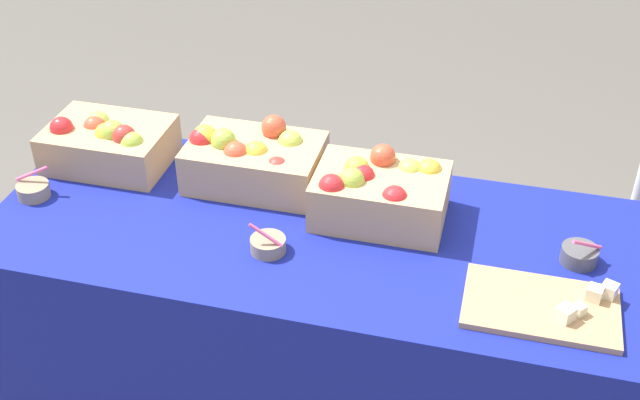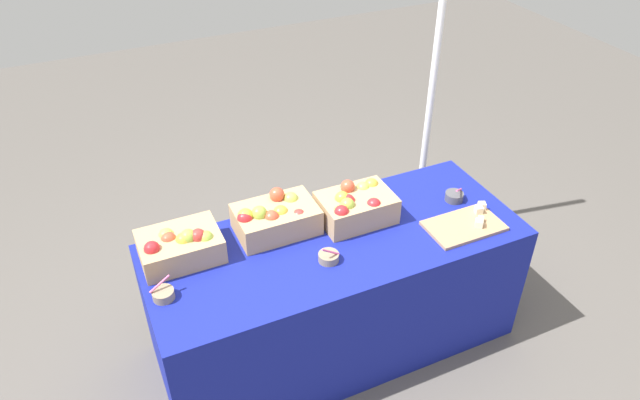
# 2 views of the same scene
# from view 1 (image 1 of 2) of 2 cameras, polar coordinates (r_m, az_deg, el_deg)

# --- Properties ---
(table) EXTENTS (1.90, 0.76, 0.74)m
(table) POSITION_cam_1_polar(r_m,az_deg,el_deg) (2.57, -0.24, -8.69)
(table) COLOR navy
(table) RESTS_ON ground_plane
(apple_crate_left) EXTENTS (0.38, 0.27, 0.17)m
(apple_crate_left) POSITION_cam_1_polar(r_m,az_deg,el_deg) (2.67, -14.61, 3.92)
(apple_crate_left) COLOR tan
(apple_crate_left) RESTS_ON table
(apple_crate_middle) EXTENTS (0.40, 0.26, 0.20)m
(apple_crate_middle) POSITION_cam_1_polar(r_m,az_deg,el_deg) (2.49, -4.75, 2.90)
(apple_crate_middle) COLOR tan
(apple_crate_middle) RESTS_ON table
(apple_crate_right) EXTENTS (0.38, 0.26, 0.19)m
(apple_crate_right) POSITION_cam_1_polar(r_m,az_deg,el_deg) (2.33, 4.15, 0.54)
(apple_crate_right) COLOR tan
(apple_crate_right) RESTS_ON table
(cutting_board_front) EXTENTS (0.39, 0.24, 0.06)m
(cutting_board_front) POSITION_cam_1_polar(r_m,az_deg,el_deg) (2.14, 15.55, -7.17)
(cutting_board_front) COLOR tan
(cutting_board_front) RESTS_ON table
(sample_bowl_near) EXTENTS (0.11, 0.10, 0.10)m
(sample_bowl_near) POSITION_cam_1_polar(r_m,az_deg,el_deg) (2.60, -19.45, 0.67)
(sample_bowl_near) COLOR gray
(sample_bowl_near) RESTS_ON table
(sample_bowl_mid) EXTENTS (0.10, 0.10, 0.10)m
(sample_bowl_mid) POSITION_cam_1_polar(r_m,az_deg,el_deg) (2.24, -3.66, -3.14)
(sample_bowl_mid) COLOR gray
(sample_bowl_mid) RESTS_ON table
(sample_bowl_far) EXTENTS (0.10, 0.10, 0.10)m
(sample_bowl_far) POSITION_cam_1_polar(r_m,az_deg,el_deg) (2.30, 17.72, -3.68)
(sample_bowl_far) COLOR #4C4C51
(sample_bowl_far) RESTS_ON table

